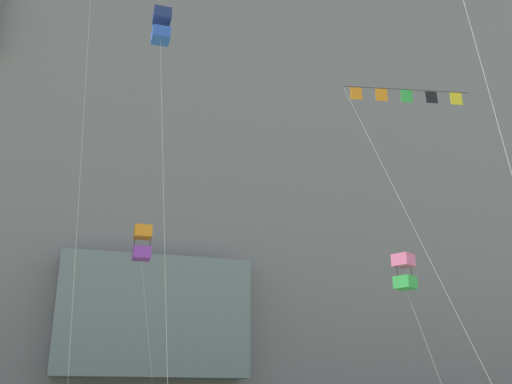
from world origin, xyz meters
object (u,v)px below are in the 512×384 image
object	(u,v)px
kite_banner_high_right	(408,103)
kite_box_far_left	(404,272)
kite_box_upper_left	(161,27)
kite_box_upper_mid	(142,243)

from	to	relation	value
kite_banner_high_right	kite_box_far_left	bearing A→B (deg)	63.50
kite_box_far_left	kite_box_upper_left	bearing A→B (deg)	-162.51
kite_box_upper_left	kite_box_far_left	world-z (taller)	kite_box_upper_left
kite_box_upper_left	kite_box_far_left	bearing A→B (deg)	17.49
kite_box_upper_left	kite_box_upper_mid	distance (m)	12.58
kite_box_upper_mid	kite_box_far_left	bearing A→B (deg)	-15.15
kite_banner_high_right	kite_box_upper_left	world-z (taller)	kite_box_upper_left
kite_box_far_left	kite_box_upper_mid	world-z (taller)	kite_box_upper_mid
kite_banner_high_right	kite_box_upper_mid	world-z (taller)	kite_banner_high_right
kite_banner_high_right	kite_box_upper_left	bearing A→B (deg)	155.47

